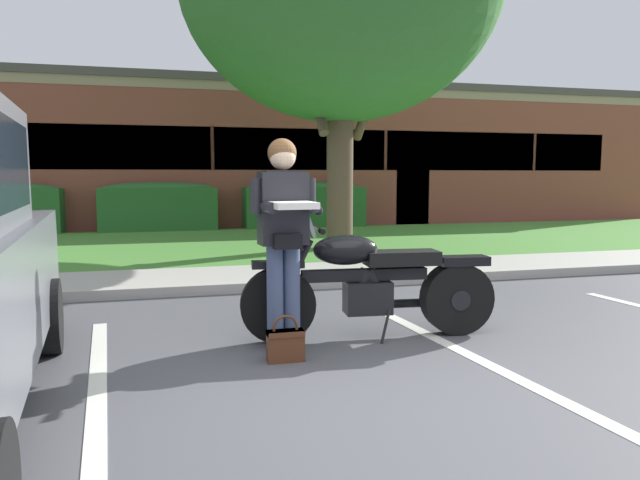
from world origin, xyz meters
name	(u,v)px	position (x,y,z in m)	size (l,w,h in m)	color
ground_plane	(402,392)	(0.00, 0.00, 0.00)	(140.00, 140.00, 0.00)	#4C4C51
curb_strip	(288,285)	(0.00, 3.60, 0.06)	(60.00, 0.20, 0.12)	#ADA89E
concrete_walk	(275,275)	(0.00, 4.45, 0.04)	(60.00, 1.50, 0.08)	#ADA89E
grass_lawn	(238,244)	(0.00, 8.35, 0.03)	(60.00, 6.32, 0.06)	#478433
stall_stripe_0	(97,410)	(-1.91, 0.20, 0.00)	(0.12, 4.40, 0.01)	silver
stall_stripe_1	(500,370)	(0.85, 0.20, 0.00)	(0.12, 4.40, 0.01)	silver
motorcycle	(379,282)	(0.32, 1.27, 0.49)	(2.24, 0.82, 1.26)	black
rider_person	(284,226)	(-0.55, 1.13, 1.01)	(0.54, 0.60, 1.70)	black
handbag	(285,343)	(-0.61, 0.83, 0.14)	(0.28, 0.13, 0.36)	#562D19
hedge_center_left	(159,206)	(-1.54, 11.64, 0.65)	(2.81, 0.90, 1.24)	#286028
hedge_center_right	(304,204)	(2.16, 11.64, 0.65)	(3.16, 0.90, 1.24)	#286028
brick_building	(200,157)	(-0.16, 16.71, 2.01)	(28.25, 9.51, 4.01)	brown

